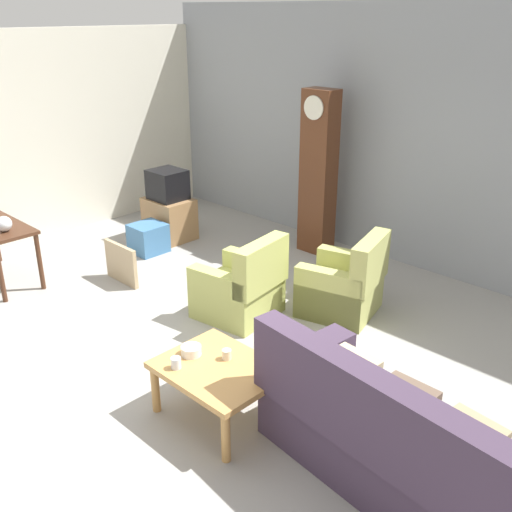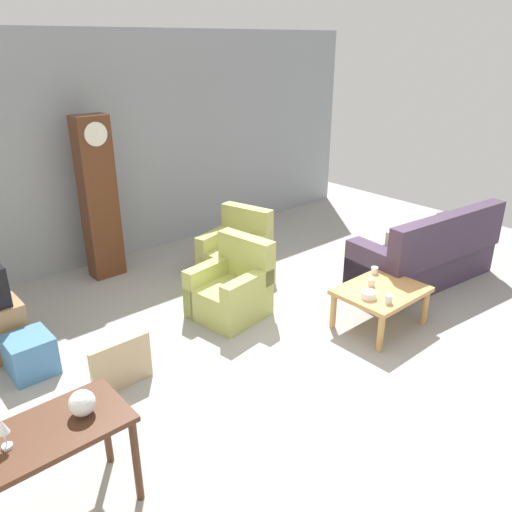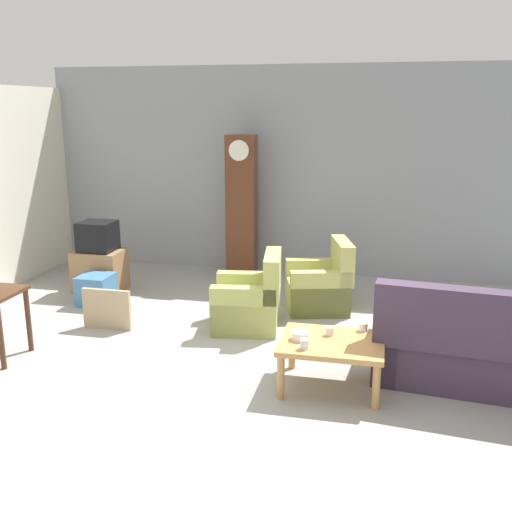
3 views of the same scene
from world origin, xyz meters
The scene contains 16 objects.
ground_plane centered at (0.00, 0.00, 0.00)m, with size 10.40×10.40×0.00m, color #999691.
garage_door_wall centered at (0.00, 3.60, 1.60)m, with size 8.40×0.16×3.20m, color gray.
couch_floral centered at (2.18, 0.01, 0.36)m, with size 2.18×1.09×1.04m.
armchair_olive_near centered at (-0.36, 1.02, 0.31)m, with size 0.89×0.87×0.92m.
armchair_olive_far centered at (0.39, 1.85, 0.31)m, with size 0.96×0.94×0.92m.
coffee_table_wood centered at (0.73, -0.31, 0.40)m, with size 0.96×0.76×0.47m.
console_table_dark centered at (-3.15, -0.41, 0.64)m, with size 1.30×0.56×0.74m.
grandfather_clock centered at (-0.97, 3.06, 1.10)m, with size 0.44×0.30×2.19m.
framed_picture_leaning centered at (-2.02, 0.60, 0.25)m, with size 0.60×0.05×0.49m, color tan.
storage_box_blue centered at (-2.58, 1.41, 0.20)m, with size 0.42×0.44×0.40m, color teal.
glass_dome_cloche centered at (-2.77, -0.42, 0.83)m, with size 0.18×0.18×0.18m, color silver.
cup_white_porcelain centered at (1.01, -0.01, 0.51)m, with size 0.08×0.08×0.08m, color white.
cup_blue_rimmed centered at (0.51, -0.56, 0.52)m, with size 0.08×0.08×0.09m, color silver.
cup_cream_tall centered at (0.70, -0.19, 0.51)m, with size 0.08×0.08×0.08m, color beige.
bowl_white_stacked centered at (0.44, -0.35, 0.51)m, with size 0.17×0.17×0.08m, color white.
wine_glass_short centered at (-3.25, -0.40, 0.88)m, with size 0.07×0.07×0.21m.
Camera 2 is at (-3.70, -3.23, 3.05)m, focal length 35.81 mm.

